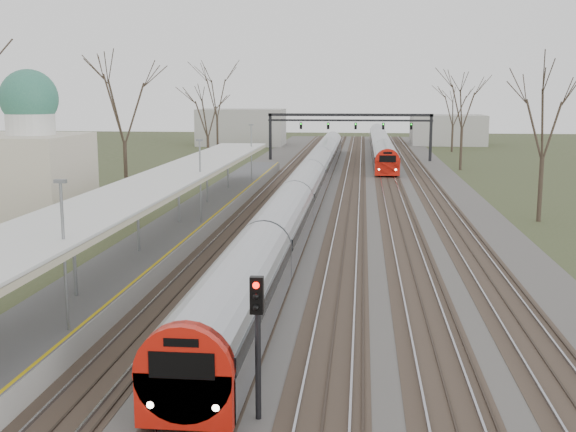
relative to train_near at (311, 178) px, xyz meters
name	(u,v)px	position (x,y,z in m)	size (l,w,h in m)	color
track_bed	(343,192)	(2.76, 1.33, -1.42)	(24.00, 160.00, 0.22)	#474442
platform	(193,221)	(-6.55, -16.17, -0.98)	(3.50, 69.00, 1.00)	#9E9B93
canopy	(174,177)	(-6.55, -20.68, 2.45)	(4.10, 50.00, 3.11)	slate
dome_building	(9,169)	(-19.21, -15.67, 2.24)	(10.00, 8.00, 10.30)	beige
signal_gantry	(350,123)	(2.79, 31.32, 3.43)	(21.00, 0.59, 6.08)	black
tree_west_far	(123,102)	(-14.50, -5.67, 6.54)	(5.50, 5.50, 11.33)	#2D231C
tree_east_far	(545,115)	(16.50, -11.67, 5.81)	(5.00, 5.00, 10.30)	#2D231C
train_near	(311,178)	(0.00, 0.00, 0.00)	(2.62, 90.21, 3.05)	#989BA2
train_far	(381,144)	(7.00, 42.44, 0.00)	(2.62, 60.21, 3.05)	#989BA2
signal_post	(257,326)	(1.75, -43.69, 1.25)	(0.35, 0.45, 4.10)	black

